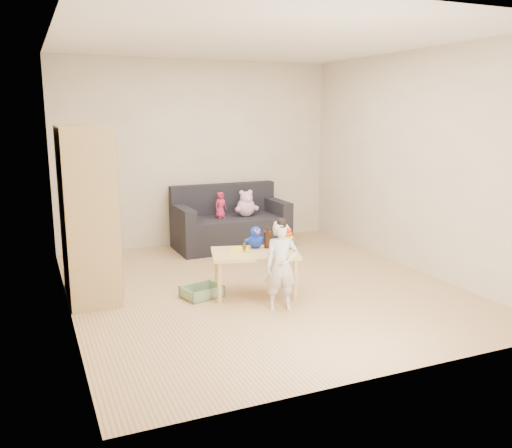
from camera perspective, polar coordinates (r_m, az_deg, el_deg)
name	(u,v)px	position (r m, az deg, el deg)	size (l,w,h in m)	color
room	(261,169)	(5.74, 0.53, 5.85)	(4.50, 4.50, 4.50)	tan
wardrobe	(87,213)	(5.75, -17.33, 1.07)	(0.49, 0.98, 1.76)	tan
sofa	(231,232)	(7.64, -2.62, -0.86)	(1.56, 0.78, 0.44)	black
play_table	(255,273)	(5.68, -0.12, -5.20)	(0.88, 0.56, 0.47)	#DBB478
storage_bin	(202,292)	(5.69, -5.72, -7.09)	(0.39, 0.29, 0.12)	gray
toddler	(281,267)	(5.22, 2.68, -4.54)	(0.32, 0.21, 0.85)	beige
pink_bear	(246,205)	(7.62, -1.07, 2.00)	(0.27, 0.23, 0.31)	#E7AACC
doll	(221,205)	(7.50, -3.75, 1.98)	(0.18, 0.12, 0.36)	#C62550
ring_stacker	(286,241)	(5.70, 3.18, -1.79)	(0.20, 0.20, 0.23)	yellow
brown_bottle	(268,239)	(5.76, 1.25, -1.59)	(0.08, 0.08, 0.23)	black
blue_plush	(255,237)	(5.75, -0.07, -1.37)	(0.20, 0.15, 0.24)	blue
wooden_figure	(244,248)	(5.58, -1.25, -2.49)	(0.04, 0.03, 0.10)	brown
yellow_book	(240,250)	(5.67, -1.70, -2.72)	(0.19, 0.19, 0.01)	yellow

